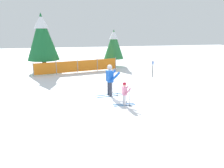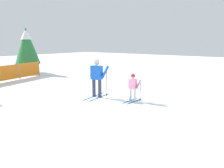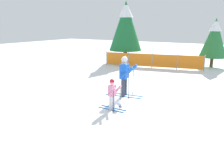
# 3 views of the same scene
# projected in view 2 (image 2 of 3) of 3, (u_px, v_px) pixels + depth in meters

# --- Properties ---
(ground_plane) EXTENTS (60.00, 60.00, 0.00)m
(ground_plane) POSITION_uv_depth(u_px,v_px,m) (97.00, 95.00, 9.88)
(ground_plane) COLOR white
(skier_adult) EXTENTS (1.63, 0.78, 1.70)m
(skier_adult) POSITION_uv_depth(u_px,v_px,m) (97.00, 74.00, 9.35)
(skier_adult) COLOR #1966B2
(skier_adult) RESTS_ON ground_plane
(skier_child) EXTENTS (1.05, 0.54, 1.12)m
(skier_child) POSITION_uv_depth(u_px,v_px,m) (133.00, 85.00, 8.73)
(skier_child) COLOR #1966B2
(skier_child) RESTS_ON ground_plane
(conifer_near) EXTENTS (1.84, 1.84, 3.43)m
(conifer_near) POSITION_uv_depth(u_px,v_px,m) (27.00, 45.00, 16.37)
(conifer_near) COLOR #4C3823
(conifer_near) RESTS_ON ground_plane
(trail_marker) EXTENTS (0.05, 0.28, 1.24)m
(trail_marker) POSITION_uv_depth(u_px,v_px,m) (95.00, 66.00, 14.73)
(trail_marker) COLOR black
(trail_marker) RESTS_ON ground_plane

